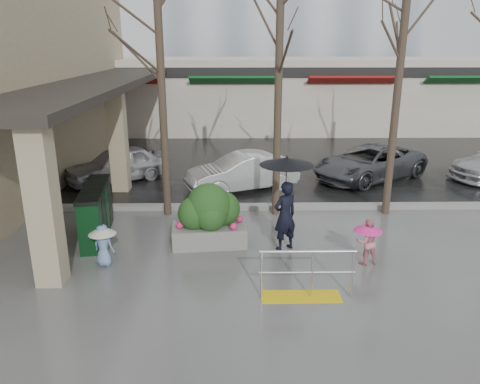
{
  "coord_description": "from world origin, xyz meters",
  "views": [
    {
      "loc": [
        -0.04,
        -9.47,
        4.89
      ],
      "look_at": [
        0.12,
        1.67,
        1.3
      ],
      "focal_mm": 35.0,
      "sensor_mm": 36.0,
      "label": 1
    }
  ],
  "objects_px": {
    "child_pink": "(367,238)",
    "planter": "(209,216)",
    "child_blue": "(103,241)",
    "handrail": "(305,280)",
    "car_a": "(117,164)",
    "tree_west": "(159,34)",
    "news_boxes": "(96,212)",
    "car_c": "(370,163)",
    "tree_mideast": "(402,43)",
    "car_b": "(242,172)",
    "tree_midwest": "(280,28)",
    "woman": "(286,195)"
  },
  "relations": [
    {
      "from": "child_pink",
      "to": "car_a",
      "type": "height_order",
      "value": "car_a"
    },
    {
      "from": "car_a",
      "to": "car_b",
      "type": "height_order",
      "value": "same"
    },
    {
      "from": "car_b",
      "to": "car_a",
      "type": "bearing_deg",
      "value": -125.52
    },
    {
      "from": "tree_midwest",
      "to": "planter",
      "type": "height_order",
      "value": "tree_midwest"
    },
    {
      "from": "tree_mideast",
      "to": "car_a",
      "type": "distance_m",
      "value": 10.35
    },
    {
      "from": "car_a",
      "to": "car_b",
      "type": "distance_m",
      "value": 4.66
    },
    {
      "from": "child_pink",
      "to": "car_c",
      "type": "distance_m",
      "value": 7.24
    },
    {
      "from": "child_blue",
      "to": "car_b",
      "type": "distance_m",
      "value": 6.6
    },
    {
      "from": "tree_mideast",
      "to": "child_pink",
      "type": "xyz_separation_m",
      "value": [
        -1.5,
        -3.31,
        -4.23
      ]
    },
    {
      "from": "tree_midwest",
      "to": "woman",
      "type": "relative_size",
      "value": 2.96
    },
    {
      "from": "handrail",
      "to": "tree_midwest",
      "type": "distance_m",
      "value": 6.83
    },
    {
      "from": "handrail",
      "to": "car_b",
      "type": "bearing_deg",
      "value": 98.69
    },
    {
      "from": "child_pink",
      "to": "tree_west",
      "type": "bearing_deg",
      "value": -43.94
    },
    {
      "from": "car_c",
      "to": "child_blue",
      "type": "bearing_deg",
      "value": -81.93
    },
    {
      "from": "woman",
      "to": "child_pink",
      "type": "xyz_separation_m",
      "value": [
        1.8,
        -0.81,
        -0.78
      ]
    },
    {
      "from": "woman",
      "to": "car_b",
      "type": "xyz_separation_m",
      "value": [
        -0.94,
        4.91,
        -0.78
      ]
    },
    {
      "from": "tree_west",
      "to": "child_blue",
      "type": "relative_size",
      "value": 6.81
    },
    {
      "from": "child_blue",
      "to": "car_a",
      "type": "xyz_separation_m",
      "value": [
        -1.28,
        6.82,
        0.02
      ]
    },
    {
      "from": "tree_west",
      "to": "woman",
      "type": "height_order",
      "value": "tree_west"
    },
    {
      "from": "tree_mideast",
      "to": "car_c",
      "type": "height_order",
      "value": "tree_mideast"
    },
    {
      "from": "news_boxes",
      "to": "car_c",
      "type": "relative_size",
      "value": 0.55
    },
    {
      "from": "car_b",
      "to": "car_c",
      "type": "bearing_deg",
      "value": 82.64
    },
    {
      "from": "handrail",
      "to": "child_pink",
      "type": "height_order",
      "value": "child_pink"
    },
    {
      "from": "handrail",
      "to": "car_c",
      "type": "distance_m",
      "value": 9.2
    },
    {
      "from": "news_boxes",
      "to": "car_c",
      "type": "distance_m",
      "value": 10.12
    },
    {
      "from": "handrail",
      "to": "tree_west",
      "type": "height_order",
      "value": "tree_west"
    },
    {
      "from": "tree_west",
      "to": "tree_midwest",
      "type": "xyz_separation_m",
      "value": [
        3.2,
        0.0,
        0.15
      ]
    },
    {
      "from": "handrail",
      "to": "car_b",
      "type": "relative_size",
      "value": 0.5
    },
    {
      "from": "car_b",
      "to": "car_c",
      "type": "xyz_separation_m",
      "value": [
        4.74,
        1.24,
        0.0
      ]
    },
    {
      "from": "tree_mideast",
      "to": "child_pink",
      "type": "distance_m",
      "value": 5.57
    },
    {
      "from": "tree_midwest",
      "to": "planter",
      "type": "xyz_separation_m",
      "value": [
        -1.85,
        -2.18,
        -4.47
      ]
    },
    {
      "from": "planter",
      "to": "child_pink",
      "type": "bearing_deg",
      "value": -17.15
    },
    {
      "from": "tree_midwest",
      "to": "woman",
      "type": "xyz_separation_m",
      "value": [
        0.0,
        -2.5,
        -3.82
      ]
    },
    {
      "from": "tree_mideast",
      "to": "planter",
      "type": "distance_m",
      "value": 6.93
    },
    {
      "from": "child_blue",
      "to": "handrail",
      "type": "bearing_deg",
      "value": 179.53
    },
    {
      "from": "child_pink",
      "to": "planter",
      "type": "distance_m",
      "value": 3.82
    },
    {
      "from": "tree_midwest",
      "to": "car_c",
      "type": "relative_size",
      "value": 1.54
    },
    {
      "from": "planter",
      "to": "car_a",
      "type": "bearing_deg",
      "value": 122.57
    },
    {
      "from": "tree_mideast",
      "to": "planter",
      "type": "relative_size",
      "value": 3.41
    },
    {
      "from": "car_c",
      "to": "planter",
      "type": "bearing_deg",
      "value": -77.14
    },
    {
      "from": "tree_west",
      "to": "planter",
      "type": "distance_m",
      "value": 5.02
    },
    {
      "from": "planter",
      "to": "car_a",
      "type": "relative_size",
      "value": 0.52
    },
    {
      "from": "car_a",
      "to": "car_c",
      "type": "xyz_separation_m",
      "value": [
        9.28,
        0.15,
        0.0
      ]
    },
    {
      "from": "car_a",
      "to": "handrail",
      "type": "bearing_deg",
      "value": -0.32
    },
    {
      "from": "tree_west",
      "to": "child_pink",
      "type": "distance_m",
      "value": 7.47
    },
    {
      "from": "woman",
      "to": "car_c",
      "type": "xyz_separation_m",
      "value": [
        3.8,
        6.15,
        -0.78
      ]
    },
    {
      "from": "child_pink",
      "to": "tree_mideast",
      "type": "bearing_deg",
      "value": -124.86
    },
    {
      "from": "car_b",
      "to": "child_pink",
      "type": "bearing_deg",
      "value": 3.61
    },
    {
      "from": "tree_west",
      "to": "child_blue",
      "type": "height_order",
      "value": "tree_west"
    },
    {
      "from": "child_pink",
      "to": "car_b",
      "type": "height_order",
      "value": "car_b"
    }
  ]
}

